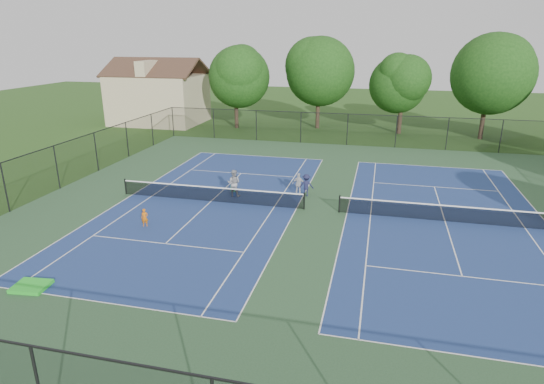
% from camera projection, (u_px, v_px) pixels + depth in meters
% --- Properties ---
extents(ground, '(140.00, 140.00, 0.00)m').
position_uv_depth(ground, '(321.00, 211.00, 27.12)').
color(ground, '#234716').
rests_on(ground, ground).
extents(court_pad, '(36.00, 36.00, 0.01)m').
position_uv_depth(court_pad, '(321.00, 211.00, 27.12)').
color(court_pad, '#294A2C').
rests_on(court_pad, ground).
extents(tennis_court_left, '(12.00, 23.83, 1.07)m').
position_uv_depth(tennis_court_left, '(211.00, 200.00, 28.64)').
color(tennis_court_left, navy).
rests_on(tennis_court_left, ground).
extents(tennis_court_right, '(12.00, 23.83, 1.07)m').
position_uv_depth(tennis_court_right, '(445.00, 220.00, 25.53)').
color(tennis_court_right, navy).
rests_on(tennis_court_right, ground).
extents(perimeter_fence, '(36.08, 36.08, 3.02)m').
position_uv_depth(perimeter_fence, '(322.00, 185.00, 26.60)').
color(perimeter_fence, black).
rests_on(perimeter_fence, ground).
extents(tree_back_a, '(6.80, 6.80, 9.15)m').
position_uv_depth(tree_back_a, '(235.00, 74.00, 50.14)').
color(tree_back_a, '#2D2116').
rests_on(tree_back_a, ground).
extents(tree_back_b, '(7.60, 7.60, 10.03)m').
position_uv_depth(tree_back_b, '(319.00, 68.00, 49.80)').
color(tree_back_b, '#2D2116').
rests_on(tree_back_b, ground).
extents(tree_back_c, '(6.00, 6.00, 8.40)m').
position_uv_depth(tree_back_c, '(403.00, 81.00, 47.24)').
color(tree_back_c, '#2D2116').
rests_on(tree_back_c, ground).
extents(tree_back_d, '(7.80, 7.80, 10.37)m').
position_uv_depth(tree_back_d, '(490.00, 70.00, 44.11)').
color(tree_back_d, '#2D2116').
rests_on(tree_back_d, ground).
extents(clapboard_house, '(10.80, 8.10, 7.65)m').
position_uv_depth(clapboard_house, '(159.00, 97.00, 54.24)').
color(clapboard_house, tan).
rests_on(clapboard_house, ground).
extents(child_player, '(0.43, 0.36, 1.02)m').
position_uv_depth(child_player, '(145.00, 218.00, 24.75)').
color(child_player, '#CE620D').
rests_on(child_player, ground).
extents(instructor, '(0.90, 0.73, 1.78)m').
position_uv_depth(instructor, '(234.00, 183.00, 29.39)').
color(instructor, '#969698').
rests_on(instructor, ground).
extents(bystander_a, '(0.88, 0.38, 1.49)m').
position_uv_depth(bystander_a, '(299.00, 184.00, 29.59)').
color(bystander_a, silver).
rests_on(bystander_a, ground).
extents(bystander_b, '(1.01, 0.65, 1.48)m').
position_uv_depth(bystander_b, '(306.00, 185.00, 29.45)').
color(bystander_b, '#1B1D3D').
rests_on(bystander_b, ground).
extents(ball_crate, '(0.43, 0.42, 0.30)m').
position_uv_depth(ball_crate, '(233.00, 193.00, 29.69)').
color(ball_crate, navy).
rests_on(ball_crate, ground).
extents(ball_hopper, '(0.38, 0.34, 0.41)m').
position_uv_depth(ball_hopper, '(233.00, 188.00, 29.58)').
color(ball_hopper, green).
rests_on(ball_hopper, ball_crate).
extents(green_tarp, '(1.49, 1.26, 0.16)m').
position_uv_depth(green_tarp, '(31.00, 286.00, 18.74)').
color(green_tarp, green).
rests_on(green_tarp, ground).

